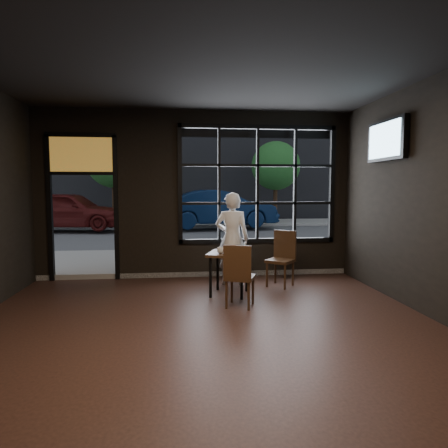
{
  "coord_description": "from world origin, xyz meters",
  "views": [
    {
      "loc": [
        -0.31,
        -4.18,
        1.73
      ],
      "look_at": [
        0.4,
        2.2,
        1.15
      ],
      "focal_mm": 32.0,
      "sensor_mm": 36.0,
      "label": 1
    }
  ],
  "objects": [
    {
      "name": "tree_right",
      "position": [
        4.24,
        14.54,
        2.77
      ],
      "size": [
        2.31,
        2.31,
        3.94
      ],
      "color": "#332114",
      "rests_on": "street_asphalt"
    },
    {
      "name": "tv",
      "position": [
        2.93,
        1.84,
        2.48
      ],
      "size": [
        0.12,
        1.1,
        0.64
      ],
      "primitive_type": "cube",
      "color": "black",
      "rests_on": "wall_right"
    },
    {
      "name": "building_across",
      "position": [
        0.0,
        23.0,
        7.5
      ],
      "size": [
        28.0,
        12.0,
        15.0
      ],
      "primitive_type": "cube",
      "color": "#5B5956",
      "rests_on": "ground"
    },
    {
      "name": "window_frame",
      "position": [
        1.2,
        3.5,
        1.8
      ],
      "size": [
        3.06,
        0.12,
        2.28
      ],
      "primitive_type": "cube",
      "color": "black",
      "rests_on": "ground"
    },
    {
      "name": "hotdog",
      "position": [
        0.51,
        2.34,
        0.72
      ],
      "size": [
        0.21,
        0.19,
        0.06
      ],
      "primitive_type": null,
      "rotation": [
        0.0,
        0.0,
        -0.66
      ],
      "color": "tan",
      "rests_on": "cafe_table"
    },
    {
      "name": "stained_transom",
      "position": [
        -2.1,
        3.5,
        2.35
      ],
      "size": [
        1.2,
        0.06,
        0.7
      ],
      "primitive_type": "cube",
      "color": "orange",
      "rests_on": "ground"
    },
    {
      "name": "cafe_table",
      "position": [
        0.48,
        2.15,
        0.35
      ],
      "size": [
        0.81,
        0.81,
        0.7
      ],
      "primitive_type": "cube",
      "rotation": [
        0.0,
        0.0,
        -0.32
      ],
      "color": "black",
      "rests_on": "floor"
    },
    {
      "name": "chair_window",
      "position": [
        1.44,
        2.6,
        0.49
      ],
      "size": [
        0.59,
        0.59,
        0.97
      ],
      "primitive_type": "cube",
      "rotation": [
        0.0,
        0.0,
        -0.69
      ],
      "color": "black",
      "rests_on": "floor"
    },
    {
      "name": "navy_car",
      "position": [
        1.32,
        12.33,
        0.88
      ],
      "size": [
        4.88,
        2.15,
        1.56
      ],
      "primitive_type": "imported",
      "rotation": [
        0.0,
        0.0,
        1.68
      ],
      "color": "#071835",
      "rests_on": "street_asphalt"
    },
    {
      "name": "cup",
      "position": [
        0.34,
        2.08,
        0.74
      ],
      "size": [
        0.17,
        0.17,
        0.1
      ],
      "primitive_type": "imported",
      "rotation": [
        0.0,
        0.0,
        -0.49
      ],
      "color": "silver",
      "rests_on": "cafe_table"
    },
    {
      "name": "chair_near",
      "position": [
        0.56,
        1.48,
        0.46
      ],
      "size": [
        0.52,
        0.52,
        0.93
      ],
      "primitive_type": "cube",
      "rotation": [
        0.0,
        0.0,
        2.77
      ],
      "color": "black",
      "rests_on": "floor"
    },
    {
      "name": "street_asphalt",
      "position": [
        0.0,
        24.0,
        -0.02
      ],
      "size": [
        60.0,
        41.0,
        0.04
      ],
      "primitive_type": "cube",
      "color": "#545456",
      "rests_on": "ground"
    },
    {
      "name": "man",
      "position": [
        0.61,
        2.82,
        0.83
      ],
      "size": [
        0.68,
        0.52,
        1.66
      ],
      "primitive_type": "imported",
      "rotation": [
        0.0,
        0.0,
        2.91
      ],
      "color": "silver",
      "rests_on": "floor"
    },
    {
      "name": "ceiling",
      "position": [
        0.0,
        0.0,
        3.21
      ],
      "size": [
        6.0,
        7.0,
        0.02
      ],
      "primitive_type": "cube",
      "color": "black",
      "rests_on": "ground"
    },
    {
      "name": "maroon_car",
      "position": [
        -4.65,
        12.15,
        0.85
      ],
      "size": [
        4.62,
        2.39,
        1.5
      ],
      "primitive_type": "imported",
      "rotation": [
        0.0,
        0.0,
        1.43
      ],
      "color": "#4F1210",
      "rests_on": "street_asphalt"
    },
    {
      "name": "tree_left",
      "position": [
        -3.31,
        14.65,
        2.96
      ],
      "size": [
        2.46,
        2.46,
        4.2
      ],
      "color": "#332114",
      "rests_on": "street_asphalt"
    },
    {
      "name": "floor",
      "position": [
        0.0,
        0.0,
        -0.01
      ],
      "size": [
        6.0,
        7.0,
        0.02
      ],
      "primitive_type": "cube",
      "color": "black",
      "rests_on": "ground"
    }
  ]
}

